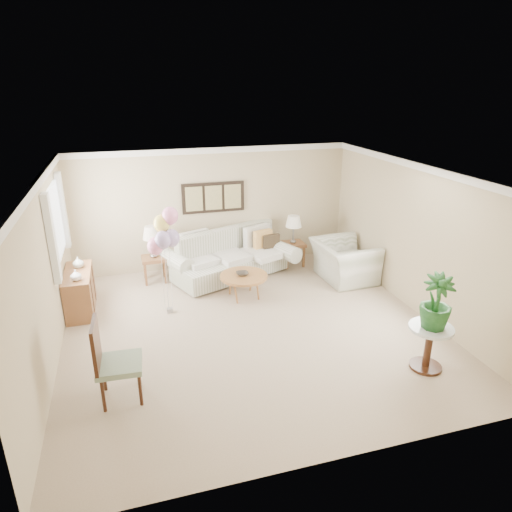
{
  "coord_description": "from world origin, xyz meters",
  "views": [
    {
      "loc": [
        -1.81,
        -6.46,
        3.86
      ],
      "look_at": [
        0.26,
        0.6,
        1.05
      ],
      "focal_mm": 32.0,
      "sensor_mm": 36.0,
      "label": 1
    }
  ],
  "objects_px": {
    "sofa": "(230,259)",
    "armchair": "(344,261)",
    "balloon_cluster": "(164,233)",
    "coffee_table": "(244,277)",
    "accent_chair": "(112,359)"
  },
  "relations": [
    {
      "from": "armchair",
      "to": "balloon_cluster",
      "type": "xyz_separation_m",
      "value": [
        -3.64,
        -0.47,
        1.08
      ]
    },
    {
      "from": "coffee_table",
      "to": "balloon_cluster",
      "type": "distance_m",
      "value": 1.8
    },
    {
      "from": "sofa",
      "to": "accent_chair",
      "type": "bearing_deg",
      "value": -123.71
    },
    {
      "from": "coffee_table",
      "to": "accent_chair",
      "type": "height_order",
      "value": "accent_chair"
    },
    {
      "from": "sofa",
      "to": "accent_chair",
      "type": "xyz_separation_m",
      "value": [
        -2.36,
        -3.53,
        0.21
      ]
    },
    {
      "from": "coffee_table",
      "to": "armchair",
      "type": "distance_m",
      "value": 2.22
    },
    {
      "from": "sofa",
      "to": "armchair",
      "type": "bearing_deg",
      "value": -21.07
    },
    {
      "from": "coffee_table",
      "to": "sofa",
      "type": "bearing_deg",
      "value": 90.76
    },
    {
      "from": "coffee_table",
      "to": "armchair",
      "type": "bearing_deg",
      "value": 6.2
    },
    {
      "from": "coffee_table",
      "to": "balloon_cluster",
      "type": "bearing_deg",
      "value": -170.84
    },
    {
      "from": "balloon_cluster",
      "to": "accent_chair",
      "type": "bearing_deg",
      "value": -113.07
    },
    {
      "from": "armchair",
      "to": "balloon_cluster",
      "type": "distance_m",
      "value": 3.82
    },
    {
      "from": "sofa",
      "to": "armchair",
      "type": "xyz_separation_m",
      "value": [
        2.22,
        -0.86,
        0.02
      ]
    },
    {
      "from": "sofa",
      "to": "balloon_cluster",
      "type": "xyz_separation_m",
      "value": [
        -1.42,
        -1.33,
        1.11
      ]
    },
    {
      "from": "sofa",
      "to": "armchair",
      "type": "distance_m",
      "value": 2.38
    }
  ]
}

